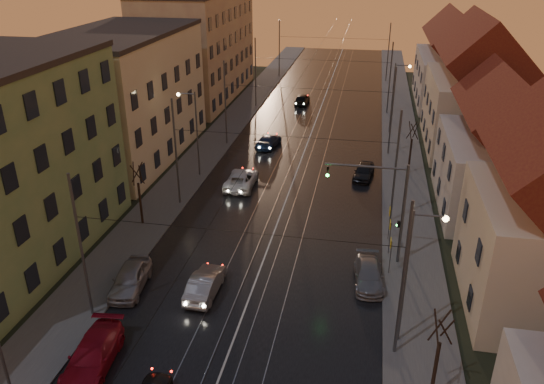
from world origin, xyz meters
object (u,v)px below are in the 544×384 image
Objects in this scene: parked_left_3 at (130,278)px; parked_right_2 at (364,171)px; street_lamp_1 at (413,266)px; street_lamp_2 at (193,126)px; traffic_light_mast at (388,201)px; driving_car_2 at (241,179)px; driving_car_4 at (302,99)px; street_lamp_3 at (396,92)px; parked_right_1 at (369,275)px; parked_left_2 at (93,355)px; driving_car_3 at (269,141)px; driving_car_1 at (205,283)px.

parked_right_2 is at bearing 49.35° from parked_left_3.
street_lamp_1 is 27.05m from street_lamp_2.
traffic_light_mast is 16.62m from driving_car_2.
parked_right_2 is at bearing 111.85° from driving_car_4.
driving_car_4 is at bearing 138.86° from street_lamp_3.
parked_right_1 is 1.09× the size of parked_right_2.
street_lamp_3 is 1.87× the size of driving_car_4.
parked_right_2 is (-0.82, 17.01, 0.05)m from parked_right_1.
street_lamp_1 is at bearing 11.25° from parked_left_2.
driving_car_3 is at bearing 87.09° from driving_car_4.
street_lamp_2 is 20.89m from traffic_light_mast.
parked_right_2 is (15.39, 2.29, -4.20)m from street_lamp_2.
street_lamp_2 reaches higher than parked_right_1.
driving_car_3 is (-13.09, -6.96, -4.22)m from street_lamp_3.
parked_right_1 is (14.62, 3.35, -0.14)m from parked_left_3.
street_lamp_2 and street_lamp_3 have the same top height.
street_lamp_1 reaches higher than parked_left_2.
parked_right_2 is (13.81, 20.35, -0.09)m from parked_left_3.
street_lamp_2 reaches higher than driving_car_4.
parked_right_1 is (9.80, -41.03, -0.10)m from driving_car_4.
driving_car_4 is 44.64m from parked_left_3.
street_lamp_1 reaches higher than driving_car_2.
driving_car_4 is (-10.69, 38.31, -3.87)m from traffic_light_mast.
driving_car_1 is at bearing 95.24° from driving_car_2.
parked_right_1 is (-2.00, 5.29, -4.25)m from street_lamp_1.
traffic_light_mast is 1.68× the size of driving_car_4.
street_lamp_1 is at bearing 169.64° from driving_car_1.
parked_left_2 is (2.58, -24.79, -4.16)m from street_lamp_2.
street_lamp_1 reaches higher than driving_car_3.
parked_left_2 is (-2.13, -23.17, 0.01)m from driving_car_2.
driving_car_3 is at bearing -92.71° from driving_car_2.
driving_car_2 reaches higher than parked_right_2.
street_lamp_3 is 15.41m from driving_car_3.
street_lamp_2 is 24.24m from street_lamp_3.
driving_car_1 is (-10.76, -5.68, -3.88)m from traffic_light_mast.
driving_car_4 is at bearing 76.31° from street_lamp_2.
street_lamp_1 is 1.11× the size of traffic_light_mast.
parked_right_1 is at bearing 110.74° from street_lamp_1.
parked_left_3 is 24.60m from parked_right_2.
parked_right_1 is (-0.89, -2.71, -3.97)m from traffic_light_mast.
parked_left_3 is at bearing -116.44° from parked_right_2.
street_lamp_3 reaches higher than parked_left_3.
parked_left_2 is 1.15× the size of parked_right_1.
street_lamp_3 is (18.21, 16.00, 0.00)m from street_lamp_2.
street_lamp_3 is 16.21m from driving_car_4.
street_lamp_3 is 1.99× the size of parked_right_2.
street_lamp_2 is at bearing 67.80° from driving_car_3.
traffic_light_mast reaches higher than parked_right_2.
street_lamp_2 reaches higher than parked_left_2.
traffic_light_mast is 14.92m from parked_right_2.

